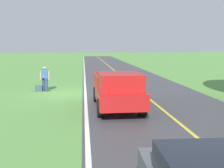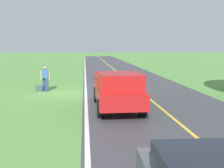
# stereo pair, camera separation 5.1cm
# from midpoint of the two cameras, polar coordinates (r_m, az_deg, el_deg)

# --- Properties ---
(ground_plane) EXTENTS (200.00, 200.00, 0.00)m
(ground_plane) POSITION_cam_midpoint_polar(r_m,az_deg,el_deg) (17.78, -9.54, -1.96)
(ground_plane) COLOR #568E42
(road_surface) EXTENTS (7.64, 120.00, 0.00)m
(road_surface) POSITION_cam_midpoint_polar(r_m,az_deg,el_deg) (18.12, 5.96, -1.70)
(road_surface) COLOR #3D3D42
(road_surface) RESTS_ON ground
(lane_edge_line) EXTENTS (0.16, 117.60, 0.00)m
(lane_edge_line) POSITION_cam_midpoint_polar(r_m,az_deg,el_deg) (17.74, -5.62, -1.90)
(lane_edge_line) COLOR silver
(lane_edge_line) RESTS_ON ground
(lane_centre_line) EXTENTS (0.14, 117.60, 0.00)m
(lane_centre_line) POSITION_cam_midpoint_polar(r_m,az_deg,el_deg) (18.12, 5.96, -1.69)
(lane_centre_line) COLOR gold
(lane_centre_line) RESTS_ON ground
(hitchhiker_walking) EXTENTS (0.62, 0.51, 1.75)m
(hitchhiker_walking) POSITION_cam_midpoint_polar(r_m,az_deg,el_deg) (18.88, -13.80, 1.50)
(hitchhiker_walking) COLOR navy
(hitchhiker_walking) RESTS_ON ground
(suitcase_carried) EXTENTS (0.47, 0.23, 0.40)m
(suitcase_carried) POSITION_cam_midpoint_polar(r_m,az_deg,el_deg) (18.94, -15.00, -0.90)
(suitcase_carried) COLOR #384C56
(suitcase_carried) RESTS_ON ground
(pickup_truck_passing) EXTENTS (2.14, 5.42, 1.82)m
(pickup_truck_passing) POSITION_cam_midpoint_polar(r_m,az_deg,el_deg) (13.15, 1.00, -1.09)
(pickup_truck_passing) COLOR #B21919
(pickup_truck_passing) RESTS_ON ground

